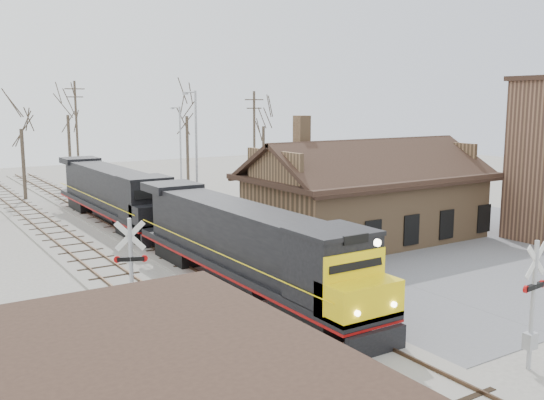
{
  "coord_description": "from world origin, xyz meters",
  "views": [
    {
      "loc": [
        -13.67,
        -16.85,
        8.73
      ],
      "look_at": [
        2.94,
        9.0,
        3.73
      ],
      "focal_mm": 40.0,
      "sensor_mm": 36.0,
      "label": 1
    }
  ],
  "objects": [
    {
      "name": "ground",
      "position": [
        0.0,
        0.0,
        0.0
      ],
      "size": [
        140.0,
        140.0,
        0.0
      ],
      "primitive_type": "plane",
      "color": "#A8A398",
      "rests_on": "ground"
    },
    {
      "name": "road",
      "position": [
        0.0,
        0.0,
        0.01
      ],
      "size": [
        60.0,
        9.0,
        0.03
      ],
      "primitive_type": "cube",
      "color": "#5E5E63",
      "rests_on": "ground"
    },
    {
      "name": "parking_lot",
      "position": [
        18.0,
        4.0,
        0.02
      ],
      "size": [
        22.0,
        26.0,
        0.03
      ],
      "primitive_type": "cube",
      "color": "#5E5E63",
      "rests_on": "ground"
    },
    {
      "name": "track_main",
      "position": [
        0.0,
        15.0,
        0.07
      ],
      "size": [
        3.4,
        90.0,
        0.24
      ],
      "color": "#A8A398",
      "rests_on": "ground"
    },
    {
      "name": "track_siding",
      "position": [
        -4.5,
        15.0,
        0.07
      ],
      "size": [
        3.4,
        90.0,
        0.24
      ],
      "color": "#A8A398",
      "rests_on": "ground"
    },
    {
      "name": "depot",
      "position": [
        11.99,
        12.0,
        2.41
      ],
      "size": [
        15.2,
        9.31,
        7.9
      ],
      "color": "#896747",
      "rests_on": "ground"
    },
    {
      "name": "locomotive_lead",
      "position": [
        0.0,
        6.54,
        2.18
      ],
      "size": [
        2.79,
        18.68,
        4.14
      ],
      "color": "black",
      "rests_on": "ground"
    },
    {
      "name": "locomotive_trailing",
      "position": [
        0.0,
        25.49,
        2.18
      ],
      "size": [
        2.79,
        18.68,
        3.92
      ],
      "color": "black",
      "rests_on": "ground"
    },
    {
      "name": "crossbuck_near",
      "position": [
        3.66,
        -5.57,
        2.02
      ],
      "size": [
        1.24,
        0.33,
        4.35
      ],
      "rotation": [
        0.0,
        0.0,
        0.09
      ],
      "color": "#A5A8AD",
      "rests_on": "ground"
    },
    {
      "name": "crossbuck_far",
      "position": [
        -6.19,
        4.62,
        2.06
      ],
      "size": [
        1.19,
        0.57,
        4.44
      ],
      "rotation": [
        0.0,
        0.0,
        2.74
      ],
      "color": "#A5A8AD",
      "rests_on": "ground"
    },
    {
      "name": "streetlight_b",
      "position": [
        5.46,
        23.22,
        5.3
      ],
      "size": [
        0.25,
        2.04,
        9.52
      ],
      "color": "#A5A8AD",
      "rests_on": "ground"
    },
    {
      "name": "streetlight_c",
      "position": [
        9.85,
        35.82,
        4.68
      ],
      "size": [
        0.25,
        2.04,
        8.29
      ],
      "color": "#A5A8AD",
      "rests_on": "ground"
    },
    {
      "name": "utility_pole_b",
      "position": [
        3.04,
        45.85,
        5.64
      ],
      "size": [
        2.0,
        0.24,
        10.81
      ],
      "color": "#382D23",
      "rests_on": "ground"
    },
    {
      "name": "utility_pole_c",
      "position": [
        16.25,
        32.85,
        5.09
      ],
      "size": [
        2.0,
        0.24,
        9.72
      ],
      "color": "#382D23",
      "rests_on": "ground"
    },
    {
      "name": "tree_b",
      "position": [
        -3.33,
        40.03,
        7.42
      ],
      "size": [
        4.25,
        4.25,
        10.42
      ],
      "color": "#382D23",
      "rests_on": "ground"
    },
    {
      "name": "tree_c",
      "position": [
        2.8,
        48.13,
        8.59
      ],
      "size": [
        4.92,
        4.92,
        12.05
      ],
      "color": "#382D23",
      "rests_on": "ground"
    },
    {
      "name": "tree_d",
      "position": [
        12.26,
        39.35,
        8.51
      ],
      "size": [
        4.88,
        4.88,
        11.95
      ],
      "color": "#382D23",
      "rests_on": "ground"
    },
    {
      "name": "tree_e",
      "position": [
        21.13,
        39.03,
        7.1
      ],
      "size": [
        4.08,
        4.08,
        9.98
      ],
      "color": "#382D23",
      "rests_on": "ground"
    }
  ]
}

